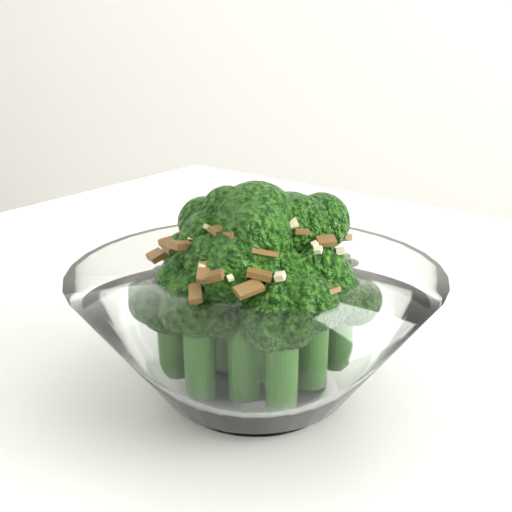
# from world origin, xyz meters

# --- Properties ---
(table) EXTENTS (1.41, 1.19, 0.75)m
(table) POSITION_xyz_m (0.10, 0.07, 0.68)
(table) COLOR white
(table) RESTS_ON ground
(broccoli_dish) EXTENTS (0.24, 0.24, 0.15)m
(broccoli_dish) POSITION_xyz_m (-0.01, -0.02, 0.81)
(broccoli_dish) COLOR white
(broccoli_dish) RESTS_ON table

